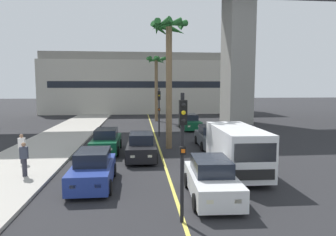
% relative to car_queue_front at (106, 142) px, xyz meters
% --- Properties ---
extents(sidewalk_left, '(4.80, 80.00, 0.15)m').
position_rel_car_queue_front_xyz_m(sidewalk_left, '(-4.40, -3.59, -0.65)').
color(sidewalk_left, '#ADA89E').
rests_on(sidewalk_left, ground).
extents(lane_stripe_center, '(0.14, 56.00, 0.01)m').
position_rel_car_queue_front_xyz_m(lane_stripe_center, '(3.60, 4.41, -0.72)').
color(lane_stripe_center, '#DBCC4C').
rests_on(lane_stripe_center, ground).
extents(pier_building_backdrop, '(33.39, 8.04, 9.64)m').
position_rel_car_queue_front_xyz_m(pier_building_backdrop, '(3.60, 30.83, 4.04)').
color(pier_building_backdrop, beige).
rests_on(pier_building_backdrop, ground).
extents(car_queue_front, '(1.88, 4.12, 1.56)m').
position_rel_car_queue_front_xyz_m(car_queue_front, '(0.00, 0.00, 0.00)').
color(car_queue_front, '#0C4728').
rests_on(car_queue_front, ground).
extents(car_queue_second, '(1.88, 4.13, 1.56)m').
position_rel_car_queue_front_xyz_m(car_queue_second, '(2.32, -2.07, 0.00)').
color(car_queue_second, black).
rests_on(car_queue_second, ground).
extents(car_queue_third, '(1.92, 4.15, 1.56)m').
position_rel_car_queue_front_xyz_m(car_queue_third, '(7.34, 1.06, 0.00)').
color(car_queue_third, '#4C5156').
rests_on(car_queue_third, ground).
extents(car_queue_fourth, '(1.96, 4.16, 1.56)m').
position_rel_car_queue_front_xyz_m(car_queue_fourth, '(5.02, -8.79, 0.00)').
color(car_queue_fourth, white).
rests_on(car_queue_fourth, ground).
extents(car_queue_fifth, '(1.90, 4.13, 1.56)m').
position_rel_car_queue_front_xyz_m(car_queue_fifth, '(7.33, 9.83, 0.00)').
color(car_queue_fifth, '#0C4728').
rests_on(car_queue_fifth, ground).
extents(car_queue_sixth, '(1.85, 4.11, 1.56)m').
position_rel_car_queue_front_xyz_m(car_queue_sixth, '(0.13, -6.81, 0.00)').
color(car_queue_sixth, navy).
rests_on(car_queue_sixth, ground).
extents(delivery_van, '(2.25, 5.29, 2.36)m').
position_rel_car_queue_front_xyz_m(delivery_van, '(7.02, -5.77, 0.57)').
color(delivery_van, white).
rests_on(delivery_van, ground).
extents(traffic_light_median_near, '(0.24, 0.37, 4.20)m').
position_rel_car_queue_front_xyz_m(traffic_light_median_near, '(3.54, -10.94, 1.99)').
color(traffic_light_median_near, black).
rests_on(traffic_light_median_near, ground).
extents(traffic_light_median_far, '(0.24, 0.37, 4.20)m').
position_rel_car_queue_front_xyz_m(traffic_light_median_far, '(3.94, 5.78, 1.99)').
color(traffic_light_median_far, black).
rests_on(traffic_light_median_far, ground).
extents(palm_tree_near_median, '(2.54, 2.64, 8.15)m').
position_rel_car_queue_front_xyz_m(palm_tree_near_median, '(4.41, 17.77, 5.48)').
color(palm_tree_near_median, brown).
rests_on(palm_tree_near_median, ground).
extents(palm_tree_mid_median, '(2.67, 2.67, 9.01)m').
position_rel_car_queue_front_xyz_m(palm_tree_mid_median, '(4.28, 0.85, 6.21)').
color(palm_tree_mid_median, brown).
rests_on(palm_tree_mid_median, ground).
extents(pedestrian_near_crosswalk, '(0.34, 0.22, 1.62)m').
position_rel_car_queue_front_xyz_m(pedestrian_near_crosswalk, '(-3.24, -5.62, 0.28)').
color(pedestrian_near_crosswalk, '#2D2D38').
rests_on(pedestrian_near_crosswalk, sidewalk_left).
extents(pedestrian_mid_block, '(0.34, 0.22, 1.62)m').
position_rel_car_queue_front_xyz_m(pedestrian_mid_block, '(-4.28, -3.04, 0.28)').
color(pedestrian_mid_block, '#2D2D38').
rests_on(pedestrian_mid_block, sidewalk_left).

